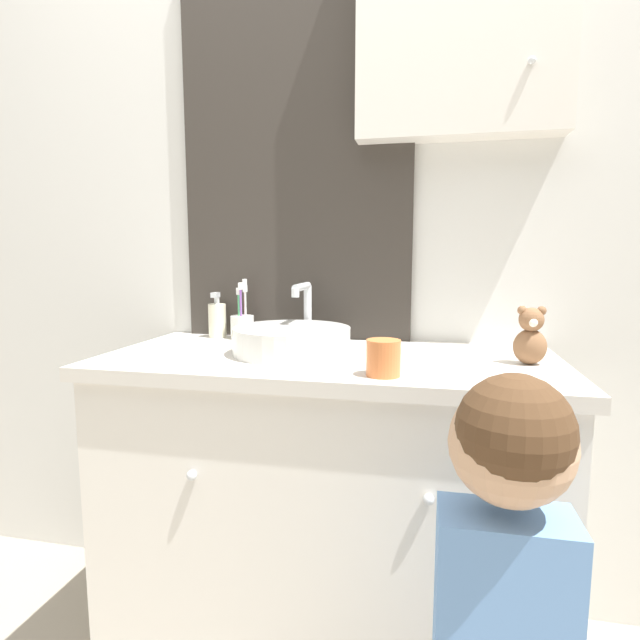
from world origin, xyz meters
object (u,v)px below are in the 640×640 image
object	(u,v)px
drinking_cup	(383,358)
toothbrush_holder	(242,325)
teddy_bear	(530,337)
sink_basin	(293,339)
soap_dispenser	(217,320)
child_figure	(505,594)

from	to	relation	value
drinking_cup	toothbrush_holder	bearing A→B (deg)	140.41
teddy_bear	drinking_cup	distance (m)	0.39
sink_basin	toothbrush_holder	size ratio (longest dim) A/B	1.94
sink_basin	teddy_bear	world-z (taller)	sink_basin
soap_dispenser	sink_basin	bearing A→B (deg)	-33.85
soap_dispenser	drinking_cup	bearing A→B (deg)	-35.66
soap_dispenser	teddy_bear	world-z (taller)	soap_dispenser
soap_dispenser	child_figure	xyz separation A→B (m)	(0.79, -0.72, -0.32)
teddy_bear	drinking_cup	world-z (taller)	teddy_bear
sink_basin	child_figure	distance (m)	0.77
teddy_bear	drinking_cup	size ratio (longest dim) A/B	1.78
drinking_cup	child_figure	bearing A→B (deg)	-54.53
sink_basin	soap_dispenser	bearing A→B (deg)	146.15
toothbrush_holder	child_figure	world-z (taller)	toothbrush_holder
sink_basin	teddy_bear	bearing A→B (deg)	-0.79
drinking_cup	sink_basin	bearing A→B (deg)	142.29
child_figure	drinking_cup	distance (m)	0.49
toothbrush_holder	soap_dispenser	size ratio (longest dim) A/B	1.30
teddy_bear	child_figure	bearing A→B (deg)	-102.69
toothbrush_holder	drinking_cup	bearing A→B (deg)	-39.59
soap_dispenser	child_figure	bearing A→B (deg)	-42.29
soap_dispenser	drinking_cup	distance (m)	0.70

